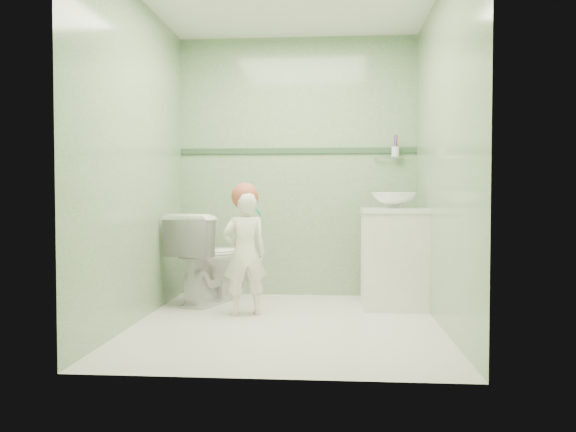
{
  "coord_description": "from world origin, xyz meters",
  "views": [
    {
      "loc": [
        0.33,
        -4.13,
        0.93
      ],
      "look_at": [
        0.0,
        0.15,
        0.78
      ],
      "focal_mm": 35.95,
      "sensor_mm": 36.0,
      "label": 1
    }
  ],
  "objects": [
    {
      "name": "cup_holder",
      "position": [
        0.89,
        1.18,
        1.33
      ],
      "size": [
        0.26,
        0.07,
        0.21
      ],
      "color": "silver",
      "rests_on": "room_shell"
    },
    {
      "name": "teal_toothbrush",
      "position": [
        -0.24,
        0.21,
        0.81
      ],
      "size": [
        0.1,
        0.14,
        0.08
      ],
      "color": "#06957F",
      "rests_on": "toddler"
    },
    {
      "name": "toilet",
      "position": [
        -0.74,
        0.79,
        0.39
      ],
      "size": [
        0.67,
        0.87,
        0.78
      ],
      "primitive_type": "imported",
      "rotation": [
        0.0,
        0.0,
        2.79
      ],
      "color": "white",
      "rests_on": "ground"
    },
    {
      "name": "trim_stripe",
      "position": [
        0.0,
        1.24,
        1.35
      ],
      "size": [
        2.2,
        0.02,
        0.05
      ],
      "primitive_type": "cube",
      "color": "#355537",
      "rests_on": "room_shell"
    },
    {
      "name": "basin",
      "position": [
        0.84,
        0.7,
        0.89
      ],
      "size": [
        0.37,
        0.37,
        0.13
      ],
      "primitive_type": "imported",
      "color": "white",
      "rests_on": "counter"
    },
    {
      "name": "hair_cap",
      "position": [
        -0.35,
        0.33,
        0.93
      ],
      "size": [
        0.21,
        0.21,
        0.21
      ],
      "primitive_type": "sphere",
      "color": "#A74F36",
      "rests_on": "toddler"
    },
    {
      "name": "vanity",
      "position": [
        0.84,
        0.7,
        0.4
      ],
      "size": [
        0.52,
        0.5,
        0.8
      ],
      "primitive_type": "cube",
      "color": "silver",
      "rests_on": "ground"
    },
    {
      "name": "room_shell",
      "position": [
        0.0,
        0.0,
        1.2
      ],
      "size": [
        2.5,
        2.54,
        2.4
      ],
      "color": "#7AA373",
      "rests_on": "ground"
    },
    {
      "name": "ground",
      "position": [
        0.0,
        0.0,
        0.0
      ],
      "size": [
        2.5,
        2.5,
        0.0
      ],
      "primitive_type": "plane",
      "color": "white",
      "rests_on": "ground"
    },
    {
      "name": "faucet",
      "position": [
        0.84,
        0.89,
        0.97
      ],
      "size": [
        0.03,
        0.13,
        0.18
      ],
      "color": "silver",
      "rests_on": "counter"
    },
    {
      "name": "counter",
      "position": [
        0.84,
        0.7,
        0.81
      ],
      "size": [
        0.54,
        0.52,
        0.04
      ],
      "primitive_type": "cube",
      "color": "white",
      "rests_on": "vanity"
    },
    {
      "name": "toddler",
      "position": [
        -0.35,
        0.3,
        0.48
      ],
      "size": [
        0.41,
        0.34,
        0.96
      ],
      "primitive_type": "imported",
      "rotation": [
        0.0,
        0.0,
        3.51
      ],
      "color": "white",
      "rests_on": "ground"
    }
  ]
}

